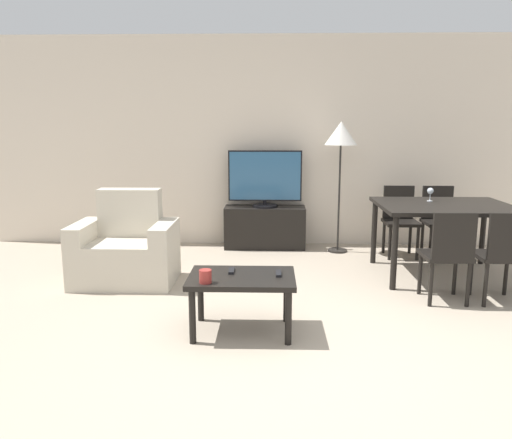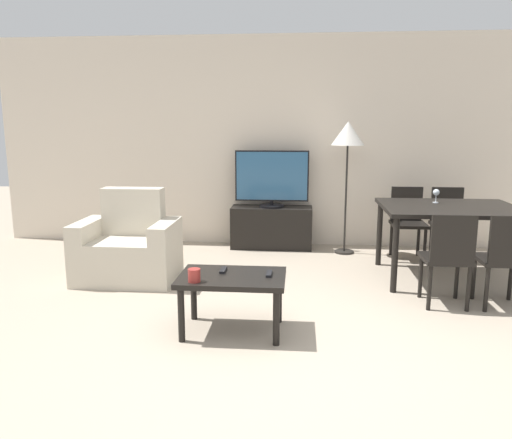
{
  "view_description": "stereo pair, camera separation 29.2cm",
  "coord_description": "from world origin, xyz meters",
  "px_view_note": "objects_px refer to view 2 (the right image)",
  "views": [
    {
      "loc": [
        -0.21,
        -3.18,
        1.59
      ],
      "look_at": [
        -0.35,
        1.69,
        0.65
      ],
      "focal_mm": 35.0,
      "sensor_mm": 36.0,
      "label": 1
    },
    {
      "loc": [
        0.08,
        -3.17,
        1.59
      ],
      "look_at": [
        -0.35,
        1.69,
        0.65
      ],
      "focal_mm": 35.0,
      "sensor_mm": 36.0,
      "label": 2
    }
  ],
  "objects_px": {
    "tv": "(272,179)",
    "wine_glass_left": "(436,193)",
    "cup_white_near": "(194,275)",
    "remote_secondary": "(269,274)",
    "floor_lamp": "(348,138)",
    "coffee_table": "(232,283)",
    "dining_chair_near": "(448,255)",
    "dining_chair_far": "(448,219)",
    "tv_stand": "(272,227)",
    "dining_chair_far_left": "(408,219)",
    "armchair": "(129,249)",
    "dining_table": "(450,214)",
    "dining_chair_near_right": "(505,256)",
    "remote_primary": "(223,270)"
  },
  "relations": [
    {
      "from": "dining_chair_far",
      "to": "floor_lamp",
      "type": "height_order",
      "value": "floor_lamp"
    },
    {
      "from": "dining_table",
      "to": "wine_glass_left",
      "type": "relative_size",
      "value": 9.28
    },
    {
      "from": "dining_chair_near",
      "to": "coffee_table",
      "type": "bearing_deg",
      "value": -159.16
    },
    {
      "from": "tv",
      "to": "dining_table",
      "type": "distance_m",
      "value": 2.23
    },
    {
      "from": "remote_primary",
      "to": "cup_white_near",
      "type": "bearing_deg",
      "value": -121.51
    },
    {
      "from": "dining_chair_far",
      "to": "dining_table",
      "type": "bearing_deg",
      "value": -105.78
    },
    {
      "from": "dining_chair_far_left",
      "to": "remote_secondary",
      "type": "distance_m",
      "value": 2.78
    },
    {
      "from": "dining_chair_far",
      "to": "cup_white_near",
      "type": "height_order",
      "value": "dining_chair_far"
    },
    {
      "from": "tv",
      "to": "dining_chair_far_left",
      "type": "distance_m",
      "value": 1.73
    },
    {
      "from": "remote_primary",
      "to": "cup_white_near",
      "type": "distance_m",
      "value": 0.33
    },
    {
      "from": "armchair",
      "to": "tv",
      "type": "xyz_separation_m",
      "value": [
        1.39,
        1.47,
        0.57
      ]
    },
    {
      "from": "dining_chair_near",
      "to": "cup_white_near",
      "type": "xyz_separation_m",
      "value": [
        -2.04,
        -0.86,
        0.03
      ]
    },
    {
      "from": "tv",
      "to": "floor_lamp",
      "type": "xyz_separation_m",
      "value": [
        0.92,
        -0.18,
        0.52
      ]
    },
    {
      "from": "dining_chair_near_right",
      "to": "coffee_table",
      "type": "bearing_deg",
      "value": -163.25
    },
    {
      "from": "dining_chair_near",
      "to": "remote_primary",
      "type": "xyz_separation_m",
      "value": [
        -1.87,
        -0.59,
        -0.01
      ]
    },
    {
      "from": "tv_stand",
      "to": "dining_chair_far",
      "type": "xyz_separation_m",
      "value": [
        2.12,
        -0.34,
        0.21
      ]
    },
    {
      "from": "dining_chair_near_right",
      "to": "cup_white_near",
      "type": "height_order",
      "value": "dining_chair_near_right"
    },
    {
      "from": "floor_lamp",
      "to": "wine_glass_left",
      "type": "bearing_deg",
      "value": -42.26
    },
    {
      "from": "dining_table",
      "to": "dining_chair_far_left",
      "type": "distance_m",
      "value": 0.9
    },
    {
      "from": "dining_chair_near_right",
      "to": "wine_glass_left",
      "type": "bearing_deg",
      "value": 107.63
    },
    {
      "from": "dining_chair_far",
      "to": "remote_secondary",
      "type": "distance_m",
      "value": 3.06
    },
    {
      "from": "armchair",
      "to": "dining_chair_near_right",
      "type": "distance_m",
      "value": 3.55
    },
    {
      "from": "dining_chair_near",
      "to": "remote_primary",
      "type": "relative_size",
      "value": 5.63
    },
    {
      "from": "armchair",
      "to": "remote_secondary",
      "type": "relative_size",
      "value": 6.63
    },
    {
      "from": "cup_white_near",
      "to": "dining_chair_far_left",
      "type": "bearing_deg",
      "value": 51.19
    },
    {
      "from": "tv",
      "to": "coffee_table",
      "type": "xyz_separation_m",
      "value": [
        -0.15,
        -2.7,
        -0.51
      ]
    },
    {
      "from": "armchair",
      "to": "dining_chair_near",
      "type": "height_order",
      "value": "armchair"
    },
    {
      "from": "coffee_table",
      "to": "dining_table",
      "type": "bearing_deg",
      "value": 36.86
    },
    {
      "from": "dining_table",
      "to": "wine_glass_left",
      "type": "bearing_deg",
      "value": 114.82
    },
    {
      "from": "tv_stand",
      "to": "tv",
      "type": "bearing_deg",
      "value": -90.0
    },
    {
      "from": "coffee_table",
      "to": "wine_glass_left",
      "type": "relative_size",
      "value": 5.54
    },
    {
      "from": "coffee_table",
      "to": "tv_stand",
      "type": "bearing_deg",
      "value": 86.88
    },
    {
      "from": "tv",
      "to": "remote_secondary",
      "type": "height_order",
      "value": "tv"
    },
    {
      "from": "tv",
      "to": "wine_glass_left",
      "type": "distance_m",
      "value": 2.03
    },
    {
      "from": "coffee_table",
      "to": "tv",
      "type": "bearing_deg",
      "value": 86.88
    },
    {
      "from": "floor_lamp",
      "to": "tv_stand",
      "type": "bearing_deg",
      "value": 168.52
    },
    {
      "from": "armchair",
      "to": "dining_table",
      "type": "distance_m",
      "value": 3.31
    },
    {
      "from": "coffee_table",
      "to": "dining_chair_far_left",
      "type": "height_order",
      "value": "dining_chair_far_left"
    },
    {
      "from": "armchair",
      "to": "remote_secondary",
      "type": "distance_m",
      "value": 1.94
    },
    {
      "from": "tv",
      "to": "cup_white_near",
      "type": "distance_m",
      "value": 2.93
    },
    {
      "from": "dining_chair_near_right",
      "to": "remote_secondary",
      "type": "height_order",
      "value": "dining_chair_near_right"
    },
    {
      "from": "tv_stand",
      "to": "dining_chair_far_left",
      "type": "xyz_separation_m",
      "value": [
        1.64,
        -0.34,
        0.21
      ]
    },
    {
      "from": "wine_glass_left",
      "to": "dining_chair_near_right",
      "type": "bearing_deg",
      "value": -72.37
    },
    {
      "from": "dining_chair_near_right",
      "to": "dining_chair_far",
      "type": "bearing_deg",
      "value": 90.0
    },
    {
      "from": "dining_chair_far",
      "to": "remote_secondary",
      "type": "relative_size",
      "value": 5.63
    },
    {
      "from": "dining_chair_far",
      "to": "cup_white_near",
      "type": "bearing_deg",
      "value": -134.74
    },
    {
      "from": "remote_secondary",
      "to": "floor_lamp",
      "type": "bearing_deg",
      "value": 72.35
    },
    {
      "from": "armchair",
      "to": "coffee_table",
      "type": "distance_m",
      "value": 1.75
    },
    {
      "from": "dining_chair_far",
      "to": "wine_glass_left",
      "type": "xyz_separation_m",
      "value": [
        -0.33,
        -0.63,
        0.39
      ]
    },
    {
      "from": "coffee_table",
      "to": "dining_chair_near",
      "type": "relative_size",
      "value": 0.96
    }
  ]
}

